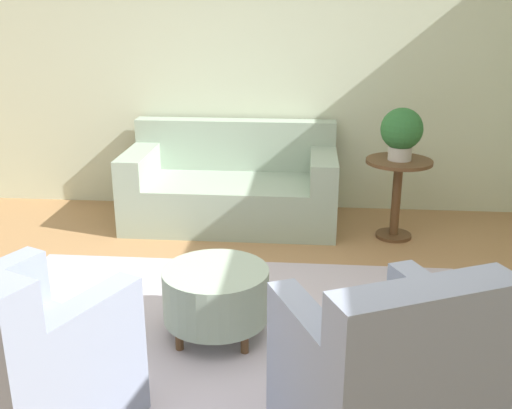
{
  "coord_description": "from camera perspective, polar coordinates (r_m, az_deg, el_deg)",
  "views": [
    {
      "loc": [
        0.47,
        -3.18,
        2.03
      ],
      "look_at": [
        0.15,
        0.55,
        0.75
      ],
      "focal_mm": 42.0,
      "sensor_mm": 36.0,
      "label": 1
    }
  ],
  "objects": [
    {
      "name": "rug",
      "position": [
        3.8,
        -3.05,
        -13.35
      ],
      "size": [
        3.32,
        2.54,
        0.01
      ],
      "color": "#BCB2C1",
      "rests_on": "ground_plane"
    },
    {
      "name": "armchair_right",
      "position": [
        2.87,
        12.14,
        -16.56
      ],
      "size": [
        1.06,
        1.05,
        0.99
      ],
      "color": "#8E99B2",
      "rests_on": "rug"
    },
    {
      "name": "ground_plane",
      "position": [
        3.81,
        -3.05,
        -13.41
      ],
      "size": [
        16.0,
        16.0,
        0.0
      ],
      "primitive_type": "plane",
      "color": "#AD7F51"
    },
    {
      "name": "couch",
      "position": [
        5.72,
        -2.31,
        1.58
      ],
      "size": [
        1.96,
        0.98,
        0.92
      ],
      "color": "#9EB29E",
      "rests_on": "ground_plane"
    },
    {
      "name": "ottoman_table",
      "position": [
        3.79,
        -3.83,
        -8.49
      ],
      "size": [
        0.67,
        0.67,
        0.45
      ],
      "color": "#9EB29E",
      "rests_on": "rug"
    },
    {
      "name": "armchair_left",
      "position": [
        3.14,
        -21.6,
        -14.2
      ],
      "size": [
        1.06,
        1.05,
        0.99
      ],
      "color": "#8E99B2",
      "rests_on": "rug"
    },
    {
      "name": "wall_back",
      "position": [
        6.01,
        0.42,
        12.86
      ],
      "size": [
        9.43,
        0.12,
        2.8
      ],
      "color": "beige",
      "rests_on": "ground_plane"
    },
    {
      "name": "side_table",
      "position": [
        5.41,
        13.31,
        1.85
      ],
      "size": [
        0.58,
        0.58,
        0.72
      ],
      "color": "brown",
      "rests_on": "ground_plane"
    },
    {
      "name": "potted_plant_on_side_table",
      "position": [
        5.29,
        13.7,
        6.8
      ],
      "size": [
        0.36,
        0.36,
        0.45
      ],
      "color": "beige",
      "rests_on": "side_table"
    }
  ]
}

